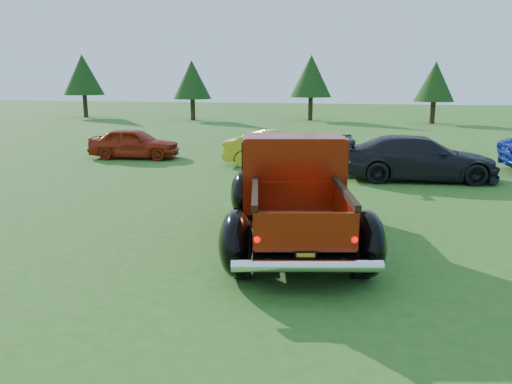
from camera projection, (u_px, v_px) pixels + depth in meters
ground at (266, 254)px, 9.08m from camera, size 120.00×120.00×0.00m
tree_far_west at (83, 75)px, 41.66m from camera, size 3.33×3.33×5.20m
tree_west at (192, 80)px, 38.60m from camera, size 2.94×2.94×4.60m
tree_mid_left at (311, 76)px, 38.46m from camera, size 3.20×3.20×5.00m
tree_mid_right at (435, 82)px, 35.61m from camera, size 2.82×2.82×4.40m
pickup_truck at (293, 189)px, 9.96m from camera, size 3.56×5.81×2.04m
show_car_red at (134, 143)px, 20.10m from camera, size 3.72×1.84×1.22m
show_car_yellow at (279, 149)px, 18.16m from camera, size 3.95×1.38×1.30m
show_car_grey at (419, 158)px, 15.73m from camera, size 4.98×2.50×1.39m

